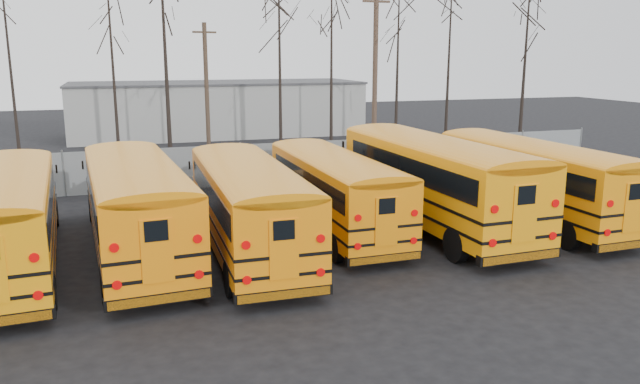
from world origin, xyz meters
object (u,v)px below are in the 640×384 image
object	(u,v)px
bus_e	(431,174)
bus_d	(333,185)
bus_b	(135,200)
bus_c	(247,200)
bus_f	(530,174)
bus_a	(5,212)
utility_pole_left	(207,93)
utility_pole_right	(375,73)

from	to	relation	value
bus_e	bus_d	bearing A→B (deg)	170.02
bus_b	bus_c	distance (m)	3.45
bus_f	bus_d	bearing A→B (deg)	171.71
bus_d	bus_f	size ratio (longest dim) A/B	0.93
bus_a	bus_f	world-z (taller)	bus_f
bus_e	utility_pole_left	size ratio (longest dim) A/B	1.53
bus_b	bus_f	xyz separation A→B (m)	(14.42, -0.03, -0.02)
bus_f	bus_e	bearing A→B (deg)	173.16
bus_f	bus_b	bearing A→B (deg)	178.14
bus_f	utility_pole_left	distance (m)	19.40
utility_pole_right	bus_b	bearing A→B (deg)	-135.43
bus_b	bus_c	world-z (taller)	bus_b
bus_f	utility_pole_right	world-z (taller)	utility_pole_right
bus_a	bus_b	distance (m)	3.63
bus_c	bus_a	bearing A→B (deg)	176.97
bus_e	utility_pole_left	distance (m)	17.35
bus_a	utility_pole_right	bearing A→B (deg)	37.86
bus_a	bus_c	xyz separation A→B (m)	(6.98, -0.47, -0.02)
bus_b	bus_f	world-z (taller)	bus_b
utility_pole_right	bus_a	bearing A→B (deg)	-141.13
utility_pole_right	bus_d	bearing A→B (deg)	-120.65
bus_a	utility_pole_right	size ratio (longest dim) A/B	1.11
bus_c	bus_e	xyz separation A→B (m)	(7.03, 1.10, 0.21)
bus_b	utility_pole_left	xyz separation A→B (m)	(4.58, 16.53, 2.25)
bus_d	bus_e	xyz separation A→B (m)	(3.61, -0.52, 0.29)
bus_f	utility_pole_right	distance (m)	16.65
bus_a	bus_e	world-z (taller)	bus_e
utility_pole_right	bus_c	bearing A→B (deg)	-127.03
bus_a	bus_b	world-z (taller)	bus_b
bus_a	bus_f	bearing A→B (deg)	-3.18
bus_d	bus_a	bearing A→B (deg)	-174.28
utility_pole_left	bus_d	bearing A→B (deg)	-98.96
bus_b	bus_c	bearing A→B (deg)	-16.80
bus_d	utility_pole_left	distance (m)	16.03
bus_a	bus_c	world-z (taller)	bus_a
bus_c	bus_f	distance (m)	11.08
bus_a	bus_b	size ratio (longest dim) A/B	0.98
bus_b	bus_e	world-z (taller)	bus_e
bus_a	utility_pole_left	bearing A→B (deg)	59.98
bus_d	bus_f	xyz separation A→B (m)	(7.63, -0.88, 0.13)
utility_pole_left	bus_e	bearing A→B (deg)	-87.24
bus_d	utility_pole_right	world-z (taller)	utility_pole_right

